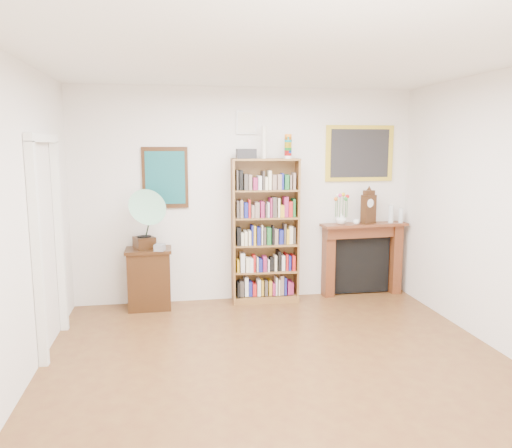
{
  "coord_description": "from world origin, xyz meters",
  "views": [
    {
      "loc": [
        -0.97,
        -4.0,
        2.06
      ],
      "look_at": [
        -0.02,
        1.6,
        1.16
      ],
      "focal_mm": 35.0,
      "sensor_mm": 36.0,
      "label": 1
    }
  ],
  "objects_px": {
    "bookshelf": "(265,223)",
    "side_cabinet": "(149,278)",
    "cd_stack": "(160,248)",
    "bottle_right": "(401,215)",
    "flower_vase": "(341,219)",
    "bottle_left": "(391,214)",
    "fireplace": "(362,253)",
    "teacup": "(356,222)",
    "mantel_clock": "(369,208)",
    "gramophone": "(143,216)"
  },
  "relations": [
    {
      "from": "side_cabinet",
      "to": "bottle_right",
      "type": "xyz_separation_m",
      "value": [
        3.4,
        0.07,
        0.72
      ]
    },
    {
      "from": "bookshelf",
      "to": "side_cabinet",
      "type": "bearing_deg",
      "value": -174.77
    },
    {
      "from": "cd_stack",
      "to": "flower_vase",
      "type": "xyz_separation_m",
      "value": [
        2.4,
        0.22,
        0.27
      ]
    },
    {
      "from": "bottle_right",
      "to": "cd_stack",
      "type": "bearing_deg",
      "value": -176.03
    },
    {
      "from": "bookshelf",
      "to": "fireplace",
      "type": "height_order",
      "value": "bookshelf"
    },
    {
      "from": "teacup",
      "to": "gramophone",
      "type": "bearing_deg",
      "value": -177.87
    },
    {
      "from": "cd_stack",
      "to": "teacup",
      "type": "bearing_deg",
      "value": 3.84
    },
    {
      "from": "gramophone",
      "to": "bottle_left",
      "type": "height_order",
      "value": "gramophone"
    },
    {
      "from": "side_cabinet",
      "to": "bottle_left",
      "type": "relative_size",
      "value": 3.23
    },
    {
      "from": "gramophone",
      "to": "mantel_clock",
      "type": "distance_m",
      "value": 2.99
    },
    {
      "from": "side_cabinet",
      "to": "flower_vase",
      "type": "height_order",
      "value": "flower_vase"
    },
    {
      "from": "gramophone",
      "to": "flower_vase",
      "type": "height_order",
      "value": "gramophone"
    },
    {
      "from": "mantel_clock",
      "to": "bottle_right",
      "type": "height_order",
      "value": "mantel_clock"
    },
    {
      "from": "mantel_clock",
      "to": "bottle_left",
      "type": "xyz_separation_m",
      "value": [
        0.34,
        0.03,
        -0.1
      ]
    },
    {
      "from": "bookshelf",
      "to": "teacup",
      "type": "relative_size",
      "value": 25.31
    },
    {
      "from": "fireplace",
      "to": "bottle_left",
      "type": "bearing_deg",
      "value": -9.25
    },
    {
      "from": "side_cabinet",
      "to": "mantel_clock",
      "type": "height_order",
      "value": "mantel_clock"
    },
    {
      "from": "bookshelf",
      "to": "gramophone",
      "type": "relative_size",
      "value": 2.85
    },
    {
      "from": "cd_stack",
      "to": "teacup",
      "type": "xyz_separation_m",
      "value": [
        2.6,
        0.17,
        0.23
      ]
    },
    {
      "from": "bookshelf",
      "to": "bottle_left",
      "type": "bearing_deg",
      "value": 4.89
    },
    {
      "from": "cd_stack",
      "to": "flower_vase",
      "type": "bearing_deg",
      "value": 5.3
    },
    {
      "from": "gramophone",
      "to": "teacup",
      "type": "xyz_separation_m",
      "value": [
        2.79,
        0.1,
        -0.16
      ]
    },
    {
      "from": "gramophone",
      "to": "bottle_left",
      "type": "xyz_separation_m",
      "value": [
        3.32,
        0.18,
        -0.08
      ]
    },
    {
      "from": "bottle_left",
      "to": "bottle_right",
      "type": "relative_size",
      "value": 1.2
    },
    {
      "from": "fireplace",
      "to": "cd_stack",
      "type": "height_order",
      "value": "fireplace"
    },
    {
      "from": "teacup",
      "to": "bottle_left",
      "type": "xyz_separation_m",
      "value": [
        0.53,
        0.08,
        0.09
      ]
    },
    {
      "from": "bookshelf",
      "to": "flower_vase",
      "type": "height_order",
      "value": "bookshelf"
    },
    {
      "from": "side_cabinet",
      "to": "flower_vase",
      "type": "relative_size",
      "value": 5.13
    },
    {
      "from": "bookshelf",
      "to": "cd_stack",
      "type": "distance_m",
      "value": 1.4
    },
    {
      "from": "bottle_left",
      "to": "bottle_right",
      "type": "distance_m",
      "value": 0.14
    },
    {
      "from": "bottle_left",
      "to": "fireplace",
      "type": "bearing_deg",
      "value": 174.56
    },
    {
      "from": "fireplace",
      "to": "cd_stack",
      "type": "xyz_separation_m",
      "value": [
        -2.74,
        -0.29,
        0.23
      ]
    },
    {
      "from": "fireplace",
      "to": "bottle_right",
      "type": "xyz_separation_m",
      "value": [
        0.52,
        -0.06,
        0.52
      ]
    },
    {
      "from": "bookshelf",
      "to": "side_cabinet",
      "type": "height_order",
      "value": "bookshelf"
    },
    {
      "from": "cd_stack",
      "to": "mantel_clock",
      "type": "relative_size",
      "value": 0.27
    },
    {
      "from": "cd_stack",
      "to": "bottle_right",
      "type": "bearing_deg",
      "value": 3.97
    },
    {
      "from": "flower_vase",
      "to": "fireplace",
      "type": "bearing_deg",
      "value": 11.36
    },
    {
      "from": "gramophone",
      "to": "mantel_clock",
      "type": "xyz_separation_m",
      "value": [
        2.98,
        0.16,
        0.02
      ]
    },
    {
      "from": "cd_stack",
      "to": "teacup",
      "type": "relative_size",
      "value": 1.39
    },
    {
      "from": "cd_stack",
      "to": "bottle_right",
      "type": "xyz_separation_m",
      "value": [
        3.26,
        0.23,
        0.29
      ]
    },
    {
      "from": "mantel_clock",
      "to": "flower_vase",
      "type": "xyz_separation_m",
      "value": [
        -0.39,
        -0.0,
        -0.14
      ]
    },
    {
      "from": "cd_stack",
      "to": "bottle_left",
      "type": "xyz_separation_m",
      "value": [
        3.13,
        0.25,
        0.31
      ]
    },
    {
      "from": "cd_stack",
      "to": "bottle_right",
      "type": "relative_size",
      "value": 0.6
    },
    {
      "from": "bookshelf",
      "to": "teacup",
      "type": "height_order",
      "value": "bookshelf"
    },
    {
      "from": "bottle_right",
      "to": "flower_vase",
      "type": "bearing_deg",
      "value": -179.77
    },
    {
      "from": "teacup",
      "to": "bookshelf",
      "type": "bearing_deg",
      "value": 178.59
    },
    {
      "from": "bookshelf",
      "to": "gramophone",
      "type": "xyz_separation_m",
      "value": [
        -1.56,
        -0.13,
        0.15
      ]
    },
    {
      "from": "fireplace",
      "to": "bottle_right",
      "type": "distance_m",
      "value": 0.74
    },
    {
      "from": "bookshelf",
      "to": "bottle_left",
      "type": "distance_m",
      "value": 1.77
    },
    {
      "from": "teacup",
      "to": "bottle_right",
      "type": "xyz_separation_m",
      "value": [
        0.66,
        0.05,
        0.07
      ]
    }
  ]
}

